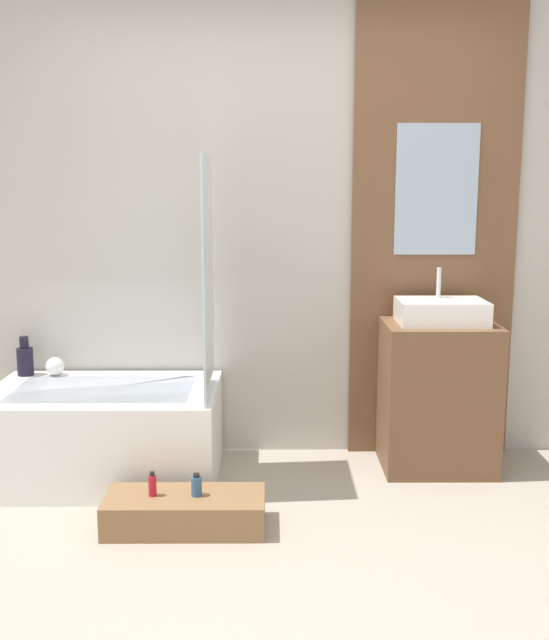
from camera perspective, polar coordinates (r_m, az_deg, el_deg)
The scene contains 12 objects.
ground_plane at distance 3.08m, azimuth 0.51°, elevation -19.85°, with size 12.00×12.00×0.00m, color #A39989.
wall_tiled_back at distance 4.25m, azimuth 0.23°, elevation 7.00°, with size 4.20×0.06×2.60m, color #B7B2A8.
wall_wood_accent at distance 4.29m, azimuth 12.08°, elevation 6.96°, with size 0.92×0.04×2.60m.
bathtub at distance 4.12m, azimuth -12.76°, elevation -8.37°, with size 1.19×0.77×0.49m.
glass_shower_screen at distance 3.75m, azimuth -5.10°, elevation 3.27°, with size 0.01×0.54×1.20m, color silver.
wooden_step_bench at distance 3.54m, azimuth -6.83°, elevation -14.30°, with size 0.73×0.31×0.16m, color olive.
vanity_cabinet at distance 4.20m, azimuth 12.34°, elevation -5.69°, with size 0.60×0.46×0.81m, color brown.
sink at distance 4.10m, azimuth 12.59°, elevation 0.63°, with size 0.46×0.32×0.29m.
vase_tall_dark at distance 4.43m, azimuth -18.47°, elevation -2.86°, with size 0.09×0.09×0.22m.
vase_round_light at distance 4.38m, azimuth -16.39°, elevation -3.41°, with size 0.10×0.10×0.10m, color silver.
bottle_soap_primary at distance 3.50m, azimuth -9.29°, elevation -12.30°, with size 0.04×0.04×0.11m.
bottle_soap_secondary at distance 3.48m, azimuth -5.96°, elevation -12.44°, with size 0.05×0.05×0.11m.
Camera 1 is at (-0.04, -2.66, 1.55)m, focal length 42.00 mm.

